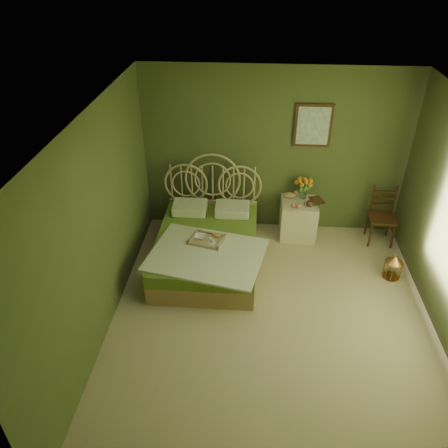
# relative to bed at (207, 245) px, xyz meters

# --- Properties ---
(floor) EXTENTS (4.50, 4.50, 0.00)m
(floor) POSITION_rel_bed_xyz_m (0.93, -1.18, -0.29)
(floor) COLOR #C2B18C
(floor) RESTS_ON ground
(ceiling) EXTENTS (4.50, 4.50, 0.00)m
(ceiling) POSITION_rel_bed_xyz_m (0.93, -1.18, 2.31)
(ceiling) COLOR silver
(ceiling) RESTS_ON wall_back
(wall_back) EXTENTS (4.00, 0.00, 4.00)m
(wall_back) POSITION_rel_bed_xyz_m (0.93, 1.07, 1.01)
(wall_back) COLOR #4E582E
(wall_back) RESTS_ON floor
(wall_left) EXTENTS (0.00, 4.50, 4.50)m
(wall_left) POSITION_rel_bed_xyz_m (-1.07, -1.18, 1.01)
(wall_left) COLOR #4E582E
(wall_left) RESTS_ON floor
(wall_art) EXTENTS (0.54, 0.04, 0.64)m
(wall_art) POSITION_rel_bed_xyz_m (1.46, 1.04, 1.46)
(wall_art) COLOR #371D0F
(wall_art) RESTS_ON wall_back
(bed) EXTENTS (1.68, 2.12, 1.31)m
(bed) POSITION_rel_bed_xyz_m (0.00, 0.00, 0.00)
(bed) COLOR #A87C54
(bed) RESTS_ON floor
(nightstand) EXTENTS (0.55, 0.55, 1.04)m
(nightstand) POSITION_rel_bed_xyz_m (1.36, 0.81, 0.08)
(nightstand) COLOR beige
(nightstand) RESTS_ON floor
(chair) EXTENTS (0.41, 0.41, 0.89)m
(chair) POSITION_rel_bed_xyz_m (2.63, 0.79, 0.21)
(chair) COLOR #371D0F
(chair) RESTS_ON floor
(birdcage) EXTENTS (0.24, 0.24, 0.36)m
(birdcage) POSITION_rel_bed_xyz_m (2.63, -0.16, -0.11)
(birdcage) COLOR #C88140
(birdcage) RESTS_ON floor
(book_lower) EXTENTS (0.25, 0.29, 0.02)m
(book_lower) POSITION_rel_bed_xyz_m (1.54, 0.82, 0.33)
(book_lower) COLOR #381E0F
(book_lower) RESTS_ON nightstand
(book_upper) EXTENTS (0.22, 0.26, 0.02)m
(book_upper) POSITION_rel_bed_xyz_m (1.54, 0.82, 0.35)
(book_upper) COLOR #472819
(book_upper) RESTS_ON nightstand
(cereal_bowl) EXTENTS (0.17, 0.17, 0.04)m
(cereal_bowl) POSITION_rel_bed_xyz_m (-0.08, -0.13, 0.24)
(cereal_bowl) COLOR white
(cereal_bowl) RESTS_ON bed
(coffee_cup) EXTENTS (0.10, 0.10, 0.07)m
(coffee_cup) POSITION_rel_bed_xyz_m (0.10, -0.24, 0.26)
(coffee_cup) COLOR white
(coffee_cup) RESTS_ON bed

